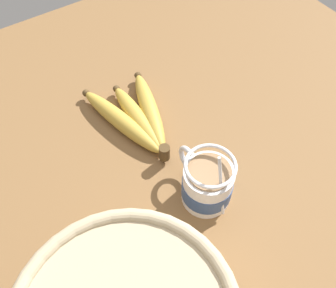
% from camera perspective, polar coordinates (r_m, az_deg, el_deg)
% --- Properties ---
extents(table, '(1.25, 1.25, 0.03)m').
position_cam_1_polar(table, '(0.66, 2.69, -7.98)').
color(table, brown).
rests_on(table, ground).
extents(coffee_mug, '(0.13, 0.08, 0.14)m').
position_cam_1_polar(coffee_mug, '(0.61, 5.93, -6.05)').
color(coffee_mug, silver).
rests_on(coffee_mug, table).
extents(banana_bunch, '(0.24, 0.15, 0.04)m').
position_cam_1_polar(banana_bunch, '(0.73, -4.90, 4.20)').
color(banana_bunch, '#4C381E').
rests_on(banana_bunch, table).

